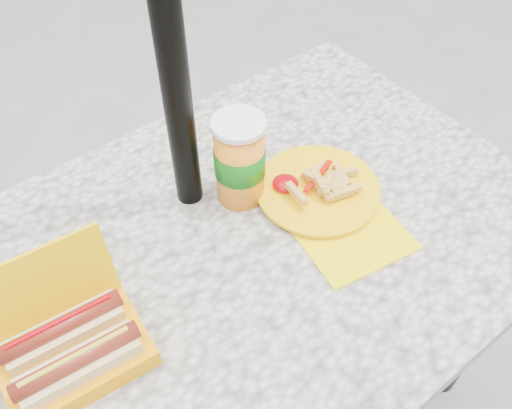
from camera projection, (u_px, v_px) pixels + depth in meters
ground at (245, 405)px, 1.55m from camera, size 60.00×60.00×0.00m
picnic_table at (240, 279)px, 1.07m from camera, size 1.20×0.80×0.75m
umbrella_pole at (169, 37)px, 0.81m from camera, size 0.05×0.05×2.20m
hotdog_box at (72, 348)px, 0.81m from camera, size 0.23×0.19×0.18m
fries_plate at (320, 192)px, 1.06m from camera, size 0.25×0.34×0.05m
soda_cup at (240, 160)px, 1.00m from camera, size 0.10×0.10×0.19m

